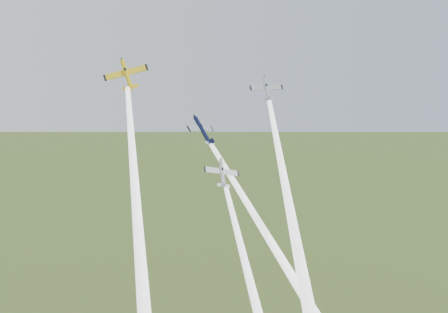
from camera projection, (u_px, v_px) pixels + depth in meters
plane_yellow at (127, 74)px, 108.70m from camera, size 8.81×9.46×9.61m
smoke_trail_yellow at (140, 248)px, 92.10m from camera, size 17.12×40.07×52.74m
plane_navy at (203, 130)px, 113.41m from camera, size 9.65×9.11×8.05m
smoke_trail_navy at (303, 295)px, 105.51m from camera, size 20.10×41.88×56.21m
plane_silver_right at (267, 89)px, 118.72m from camera, size 8.58×7.66×6.51m
smoke_trail_silver_right at (294, 230)px, 103.60m from camera, size 16.86×35.69×47.24m
plane_silver_low at (222, 173)px, 107.85m from camera, size 9.13×6.56×7.77m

